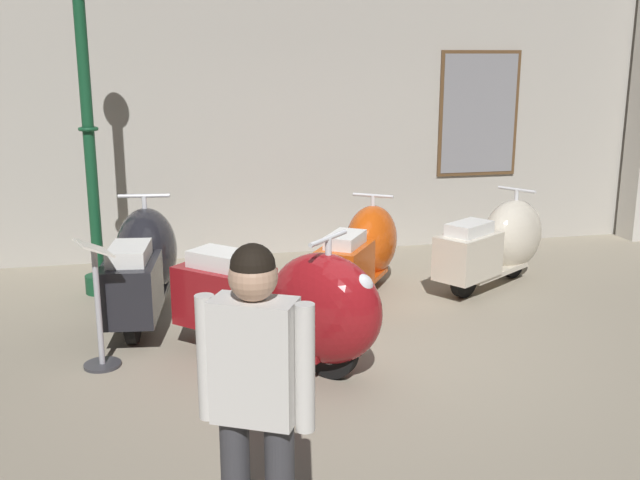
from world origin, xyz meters
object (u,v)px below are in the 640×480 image
Objects in this scene: scooter_1 at (292,306)px; visitor_0 at (256,392)px; scooter_0 at (143,263)px; info_stanchion at (99,316)px; lamppost at (88,130)px; scooter_3 at (500,242)px; scooter_2 at (364,250)px.

visitor_0 is at bearing -59.93° from scooter_1.
scooter_0 is 1.12× the size of scooter_1.
scooter_0 is 1.14× the size of visitor_0.
lamppost is at bearing 94.16° from info_stanchion.
info_stanchion reaches higher than scooter_3.
scooter_1 reaches higher than scooter_3.
scooter_1 reaches higher than info_stanchion.
scooter_3 is at bearing 77.81° from scooter_1.
scooter_2 is 0.98× the size of scooter_3.
lamppost reaches higher than info_stanchion.
lamppost reaches higher than visitor_0.
scooter_2 is 2.88m from lamppost.
scooter_3 is at bearing 18.74° from info_stanchion.
scooter_1 reaches higher than scooter_0.
scooter_0 is 1.17m from info_stanchion.
scooter_0 is 1.16× the size of scooter_2.
scooter_3 is 1.00× the size of visitor_0.
scooter_2 is 2.78m from info_stanchion.
scooter_1 is at bearing -135.41° from scooter_0.
scooter_2 is 4.23m from visitor_0.
scooter_1 is at bearing 180.00° from scooter_3.
lamppost is at bearing 138.33° from scooter_3.
lamppost reaches higher than scooter_1.
scooter_1 is (1.10, -1.45, 0.00)m from scooter_0.
lamppost is at bearing 37.95° from scooter_0.
scooter_0 is 1.82m from scooter_1.
scooter_1 is 2.34m from visitor_0.
scooter_3 is 0.51× the size of lamppost.
visitor_0 is at bearing -164.29° from scooter_0.
lamppost is 4.59m from visitor_0.
scooter_0 is at bearing -59.36° from lamppost.
info_stanchion is (-1.41, 0.32, -0.08)m from scooter_1.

